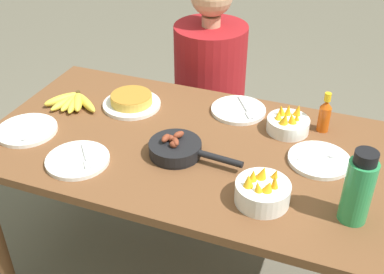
% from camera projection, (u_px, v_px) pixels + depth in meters
% --- Properties ---
extents(dining_table, '(1.60, 0.86, 0.76)m').
position_uv_depth(dining_table, '(192.00, 165.00, 1.90)').
color(dining_table, brown).
rests_on(dining_table, ground_plane).
extents(banana_bunch, '(0.26, 0.18, 0.04)m').
position_uv_depth(banana_bunch, '(73.00, 102.00, 2.07)').
color(banana_bunch, gold).
rests_on(banana_bunch, dining_table).
extents(skillet, '(0.36, 0.19, 0.08)m').
position_uv_depth(skillet, '(177.00, 149.00, 1.76)').
color(skillet, black).
rests_on(skillet, dining_table).
extents(frittata_plate_center, '(0.25, 0.25, 0.06)m').
position_uv_depth(frittata_plate_center, '(132.00, 101.00, 2.06)').
color(frittata_plate_center, white).
rests_on(frittata_plate_center, dining_table).
extents(empty_plate_near_front, '(0.24, 0.24, 0.02)m').
position_uv_depth(empty_plate_near_front, '(27.00, 130.00, 1.90)').
color(empty_plate_near_front, white).
rests_on(empty_plate_near_front, dining_table).
extents(empty_plate_far_left, '(0.23, 0.23, 0.02)m').
position_uv_depth(empty_plate_far_left, '(319.00, 160.00, 1.74)').
color(empty_plate_far_left, white).
rests_on(empty_plate_far_left, dining_table).
extents(empty_plate_far_right, '(0.23, 0.23, 0.02)m').
position_uv_depth(empty_plate_far_right, '(238.00, 110.00, 2.03)').
color(empty_plate_far_right, white).
rests_on(empty_plate_far_right, dining_table).
extents(empty_plate_mid_edge, '(0.23, 0.23, 0.02)m').
position_uv_depth(empty_plate_mid_edge, '(78.00, 160.00, 1.74)').
color(empty_plate_mid_edge, white).
rests_on(empty_plate_mid_edge, dining_table).
extents(fruit_bowl_mango, '(0.17, 0.17, 0.11)m').
position_uv_depth(fruit_bowl_mango, '(288.00, 123.00, 1.89)').
color(fruit_bowl_mango, white).
rests_on(fruit_bowl_mango, dining_table).
extents(fruit_bowl_citrus, '(0.18, 0.18, 0.13)m').
position_uv_depth(fruit_bowl_citrus, '(262.00, 191.00, 1.54)').
color(fruit_bowl_citrus, white).
rests_on(fruit_bowl_citrus, dining_table).
extents(water_bottle, '(0.09, 0.09, 0.25)m').
position_uv_depth(water_bottle, '(358.00, 188.00, 1.43)').
color(water_bottle, '#2D9351').
rests_on(water_bottle, dining_table).
extents(hot_sauce_bottle, '(0.05, 0.05, 0.17)m').
position_uv_depth(hot_sauce_bottle, '(325.00, 114.00, 1.88)').
color(hot_sauce_bottle, '#C64C0F').
rests_on(hot_sauce_bottle, dining_table).
extents(person_figure, '(0.41, 0.41, 1.21)m').
position_uv_depth(person_figure, '(209.00, 108.00, 2.60)').
color(person_figure, black).
rests_on(person_figure, ground_plane).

